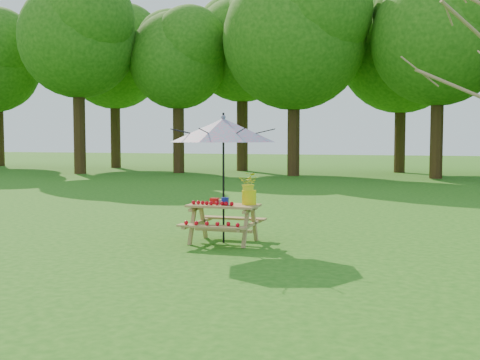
% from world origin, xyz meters
% --- Properties ---
extents(treeline, '(60.00, 12.00, 16.00)m').
position_xyz_m(treeline, '(0.00, 22.00, 8.00)').
color(treeline, '#1B550E').
rests_on(treeline, ground).
extents(picnic_table, '(1.20, 1.32, 0.67)m').
position_xyz_m(picnic_table, '(2.55, 4.33, 0.33)').
color(picnic_table, '#9C7E46').
rests_on(picnic_table, ground).
extents(patio_umbrella, '(2.04, 2.04, 2.25)m').
position_xyz_m(patio_umbrella, '(2.55, 4.34, 1.95)').
color(patio_umbrella, black).
rests_on(patio_umbrella, ground).
extents(produce_bins, '(0.38, 0.34, 0.13)m').
position_xyz_m(produce_bins, '(2.49, 4.36, 0.72)').
color(produce_bins, red).
rests_on(produce_bins, picnic_table).
extents(tomatoes_row, '(0.77, 0.13, 0.07)m').
position_xyz_m(tomatoes_row, '(2.40, 4.16, 0.71)').
color(tomatoes_row, red).
rests_on(tomatoes_row, picnic_table).
extents(flower_bucket, '(0.34, 0.30, 0.56)m').
position_xyz_m(flower_bucket, '(2.97, 4.46, 0.97)').
color(flower_bucket, yellow).
rests_on(flower_bucket, picnic_table).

